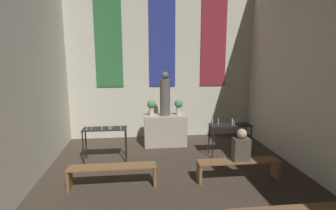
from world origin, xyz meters
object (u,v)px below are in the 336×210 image
object	(u,v)px
statue	(165,95)
flower_vase_right	(179,105)
altar	(165,130)
flower_vase_left	(151,106)
candle_rack_left	(105,133)
candle_rack_right	(230,129)
pew_back_left	(113,172)
person_seated	(241,146)
pew_back_right	(238,166)

from	to	relation	value
statue	flower_vase_right	size ratio (longest dim) A/B	2.75
altar	flower_vase_left	bearing A→B (deg)	180.00
statue	candle_rack_left	world-z (taller)	statue
candle_rack_left	flower_vase_right	bearing A→B (deg)	26.87
statue	altar	bearing A→B (deg)	-90.00
altar	flower_vase_right	xyz separation A→B (m)	(0.42, 0.00, 0.78)
candle_rack_right	pew_back_left	bearing A→B (deg)	-154.32
candle_rack_left	candle_rack_right	distance (m)	3.42
person_seated	pew_back_left	bearing A→B (deg)	-180.00
candle_rack_left	candle_rack_right	bearing A→B (deg)	0.04
flower_vase_right	pew_back_left	size ratio (longest dim) A/B	0.26
flower_vase_right	pew_back_right	xyz separation A→B (m)	(0.97, -2.56, -0.92)
pew_back_right	person_seated	size ratio (longest dim) A/B	2.54
statue	candle_rack_left	distance (m)	2.18
candle_rack_left	candle_rack_right	xyz separation A→B (m)	(3.42, 0.00, 0.00)
statue	flower_vase_left	world-z (taller)	statue
candle_rack_left	statue	bearing A→B (deg)	32.28
altar	pew_back_left	distance (m)	2.92
statue	person_seated	bearing A→B (deg)	-60.85
statue	person_seated	xyz separation A→B (m)	(1.43, -2.56, -0.79)
candle_rack_left	person_seated	xyz separation A→B (m)	(3.14, -1.49, 0.04)
altar	person_seated	world-z (taller)	person_seated
altar	pew_back_left	xyz separation A→B (m)	(-1.39, -2.56, -0.14)
statue	flower_vase_left	xyz separation A→B (m)	(-0.42, 0.00, -0.32)
candle_rack_left	altar	bearing A→B (deg)	32.28
candle_rack_left	person_seated	distance (m)	3.47
flower_vase_right	person_seated	size ratio (longest dim) A/B	0.67
altar	candle_rack_right	distance (m)	2.04
pew_back_right	flower_vase_right	bearing A→B (deg)	110.64
flower_vase_right	candle_rack_left	world-z (taller)	flower_vase_right
person_seated	candle_rack_right	bearing A→B (deg)	79.45
statue	flower_vase_right	bearing A→B (deg)	0.00
altar	candle_rack_right	size ratio (longest dim) A/B	1.14
candle_rack_right	flower_vase_left	bearing A→B (deg)	153.17
candle_rack_left	person_seated	world-z (taller)	person_seated
candle_rack_left	pew_back_left	size ratio (longest dim) A/B	0.62
pew_back_right	candle_rack_right	bearing A→B (deg)	77.88
statue	person_seated	distance (m)	3.04
candle_rack_left	pew_back_left	bearing A→B (deg)	-77.83
statue	candle_rack_right	distance (m)	2.18
pew_back_right	person_seated	xyz separation A→B (m)	(0.04, 0.00, 0.45)
pew_back_right	person_seated	world-z (taller)	person_seated
flower_vase_left	person_seated	world-z (taller)	flower_vase_left
flower_vase_left	candle_rack_left	xyz separation A→B (m)	(-1.29, -1.08, -0.51)
flower_vase_right	candle_rack_right	distance (m)	1.75
statue	pew_back_right	world-z (taller)	statue
statue	flower_vase_right	world-z (taller)	statue
candle_rack_right	person_seated	distance (m)	1.51
statue	candle_rack_left	bearing A→B (deg)	-147.72
candle_rack_left	pew_back_right	bearing A→B (deg)	-25.64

